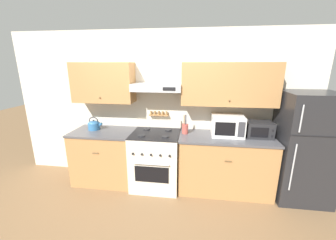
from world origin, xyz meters
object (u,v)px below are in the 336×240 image
utensil_crock (185,128)px  stove_range (156,159)px  tea_kettle (94,125)px  refrigerator (304,147)px  microwave (227,125)px  toaster_oven (259,129)px

utensil_crock → stove_range: bearing=-169.3°
tea_kettle → stove_range: bearing=-4.6°
stove_range → refrigerator: 2.27m
stove_range → refrigerator: refrigerator is taller
tea_kettle → utensil_crock: (1.56, 0.00, 0.01)m
refrigerator → microwave: (-1.11, 0.11, 0.26)m
tea_kettle → microwave: size_ratio=0.52×
utensil_crock → toaster_oven: (1.13, -0.00, 0.03)m
utensil_crock → toaster_oven: bearing=-0.1°
refrigerator → toaster_oven: 0.68m
stove_range → refrigerator: (2.24, -0.00, 0.35)m
refrigerator → utensil_crock: (-1.77, 0.09, 0.19)m
refrigerator → tea_kettle: refrigerator is taller
microwave → utensil_crock: microwave is taller
tea_kettle → microwave: (2.22, 0.02, 0.08)m
microwave → utensil_crock: bearing=-178.5°
stove_range → microwave: microwave is taller
stove_range → refrigerator: bearing=-0.1°
microwave → utensil_crock: (-0.66, -0.02, -0.07)m
stove_range → tea_kettle: bearing=175.4°
stove_range → toaster_oven: toaster_oven is taller
stove_range → utensil_crock: (0.47, 0.09, 0.53)m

